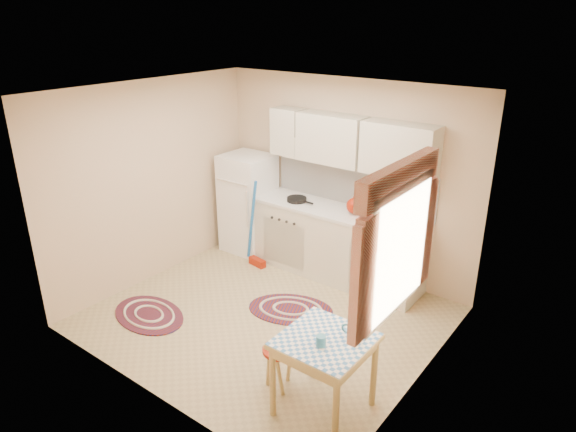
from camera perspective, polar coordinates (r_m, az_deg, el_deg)
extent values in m
plane|color=tan|center=(5.94, -2.35, -11.10)|extent=(3.60, 3.60, 0.00)
cube|color=silver|center=(5.04, -2.79, 13.52)|extent=(3.60, 3.20, 0.04)
cube|color=tan|center=(6.60, 6.31, 4.28)|extent=(3.60, 0.04, 2.50)
cube|color=tan|center=(4.36, -16.07, -6.01)|extent=(3.60, 0.04, 2.50)
cube|color=tan|center=(6.59, -14.77, 3.65)|extent=(0.04, 3.20, 2.50)
cube|color=tan|center=(4.53, 15.41, -4.87)|extent=(0.04, 3.20, 2.50)
cube|color=white|center=(6.55, 7.16, 3.58)|extent=(2.25, 0.03, 0.55)
cube|color=beige|center=(6.27, 6.71, 8.24)|extent=(2.25, 0.33, 0.60)
cube|color=white|center=(3.95, 12.51, -3.84)|extent=(0.04, 0.85, 0.95)
cube|color=white|center=(7.27, -4.45, 1.41)|extent=(0.65, 0.60, 1.40)
cube|color=beige|center=(6.61, 5.41, -3.22)|extent=(2.25, 0.60, 0.88)
cube|color=silver|center=(6.43, 5.56, 0.50)|extent=(2.27, 0.62, 0.04)
cylinder|color=black|center=(6.68, 0.98, 1.86)|extent=(0.27, 0.27, 0.05)
cylinder|color=#981905|center=(6.22, 8.52, 0.60)|extent=(0.13, 0.13, 0.16)
cube|color=tan|center=(4.55, 4.03, -17.22)|extent=(0.72, 0.72, 0.72)
cylinder|color=#981905|center=(4.86, -0.98, -16.48)|extent=(0.39, 0.39, 0.42)
cylinder|color=teal|center=(4.23, 3.68, -13.71)|extent=(0.10, 0.10, 0.10)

